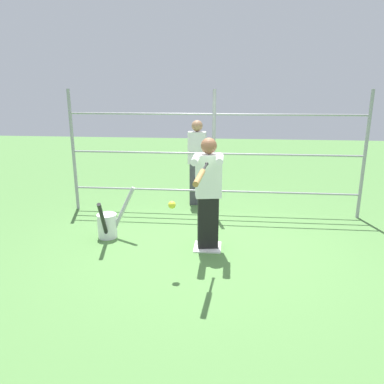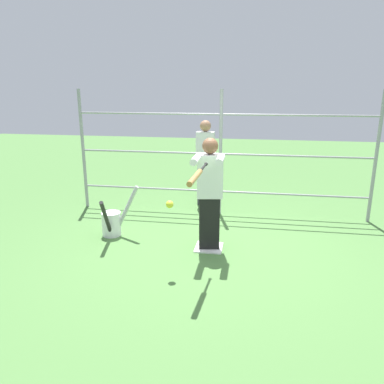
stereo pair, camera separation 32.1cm
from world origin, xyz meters
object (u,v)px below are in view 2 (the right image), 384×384
object	(u,v)px
bat_bucket	(112,222)
batter	(209,191)
softball_in_flight	(170,204)
bystander_behind_fence	(205,162)
baseball_bat_swinging	(196,176)

from	to	relation	value
bat_bucket	batter	bearing A→B (deg)	171.45
softball_in_flight	bystander_behind_fence	world-z (taller)	bystander_behind_fence
baseball_bat_swinging	bystander_behind_fence	bearing A→B (deg)	-84.31
batter	bystander_behind_fence	distance (m)	2.18
batter	bystander_behind_fence	size ratio (longest dim) A/B	0.97
baseball_bat_swinging	bystander_behind_fence	distance (m)	3.16
baseball_bat_swinging	bystander_behind_fence	world-z (taller)	bystander_behind_fence
baseball_bat_swinging	bat_bucket	bearing A→B (deg)	-37.63
baseball_bat_swinging	bat_bucket	xyz separation A→B (m)	(1.55, -1.20, -1.11)
batter	baseball_bat_swinging	size ratio (longest dim) A/B	1.84
baseball_bat_swinging	softball_in_flight	size ratio (longest dim) A/B	9.34
batter	baseball_bat_swinging	bearing A→B (deg)	87.59
bat_bucket	bystander_behind_fence	bearing A→B (deg)	-123.01
batter	softball_in_flight	xyz separation A→B (m)	(0.41, 0.77, 0.02)
softball_in_flight	bat_bucket	xyz separation A→B (m)	(1.19, -1.01, -0.69)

